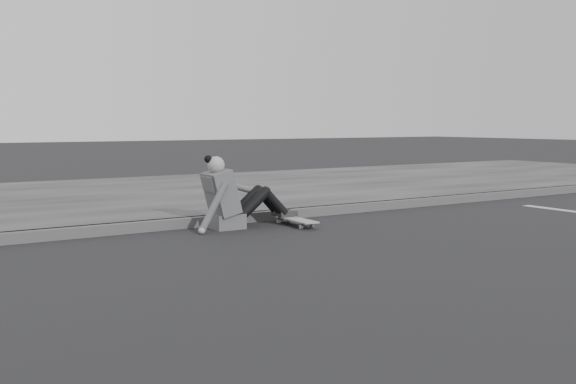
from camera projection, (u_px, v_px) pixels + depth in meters
name	position (u px, v px, depth m)	size (l,w,h in m)	color
ground	(409.00, 254.00, 6.12)	(80.00, 80.00, 0.00)	black
curb	(272.00, 215.00, 8.29)	(24.00, 0.16, 0.12)	#454545
sidewalk	(182.00, 193.00, 10.84)	(24.00, 6.00, 0.12)	#353535
skateboard	(295.00, 220.00, 7.81)	(0.20, 0.78, 0.09)	gray
seated_woman	(231.00, 198.00, 7.60)	(1.38, 0.46, 0.88)	#4D4D4F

